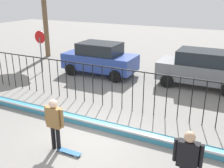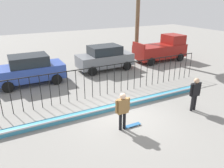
{
  "view_description": "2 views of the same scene",
  "coord_description": "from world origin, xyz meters",
  "px_view_note": "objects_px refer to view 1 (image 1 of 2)",
  "views": [
    {
      "loc": [
        4.13,
        -6.38,
        4.72
      ],
      "look_at": [
        -0.22,
        2.34,
        1.25
      ],
      "focal_mm": 41.99,
      "sensor_mm": 36.0,
      "label": 1
    },
    {
      "loc": [
        -4.78,
        -7.83,
        5.28
      ],
      "look_at": [
        0.26,
        1.84,
        1.03
      ],
      "focal_mm": 35.3,
      "sensor_mm": 36.0,
      "label": 2
    }
  ],
  "objects_px": {
    "skateboarder": "(54,120)",
    "skateboard": "(69,152)",
    "parked_car_gray": "(201,68)",
    "parked_car_blue": "(100,58)",
    "camera_operator": "(188,158)",
    "stop_sign": "(40,46)"
  },
  "relations": [
    {
      "from": "parked_car_gray",
      "to": "skateboard",
      "type": "bearing_deg",
      "value": -105.48
    },
    {
      "from": "skateboard",
      "to": "parked_car_gray",
      "type": "relative_size",
      "value": 0.19
    },
    {
      "from": "parked_car_blue",
      "to": "skateboarder",
      "type": "bearing_deg",
      "value": -68.07
    },
    {
      "from": "parked_car_gray",
      "to": "stop_sign",
      "type": "relative_size",
      "value": 1.72
    },
    {
      "from": "stop_sign",
      "to": "parked_car_gray",
      "type": "bearing_deg",
      "value": 9.72
    },
    {
      "from": "skateboarder",
      "to": "parked_car_gray",
      "type": "relative_size",
      "value": 0.39
    },
    {
      "from": "skateboard",
      "to": "parked_car_gray",
      "type": "xyz_separation_m",
      "value": [
        2.56,
        8.08,
        0.91
      ]
    },
    {
      "from": "skateboard",
      "to": "camera_operator",
      "type": "bearing_deg",
      "value": -1.52
    },
    {
      "from": "camera_operator",
      "to": "parked_car_blue",
      "type": "relative_size",
      "value": 0.4
    },
    {
      "from": "camera_operator",
      "to": "skateboard",
      "type": "bearing_deg",
      "value": 51.02
    },
    {
      "from": "skateboard",
      "to": "stop_sign",
      "type": "xyz_separation_m",
      "value": [
        -6.59,
        6.51,
        1.56
      ]
    },
    {
      "from": "parked_car_gray",
      "to": "stop_sign",
      "type": "xyz_separation_m",
      "value": [
        -9.15,
        -1.57,
        0.64
      ]
    },
    {
      "from": "skateboarder",
      "to": "parked_car_blue",
      "type": "xyz_separation_m",
      "value": [
        -2.6,
        7.56,
        -0.05
      ]
    },
    {
      "from": "skateboarder",
      "to": "camera_operator",
      "type": "relative_size",
      "value": 0.98
    },
    {
      "from": "skateboard",
      "to": "stop_sign",
      "type": "relative_size",
      "value": 0.32
    },
    {
      "from": "parked_car_blue",
      "to": "camera_operator",
      "type": "bearing_deg",
      "value": -46.42
    },
    {
      "from": "skateboard",
      "to": "skateboarder",
      "type": "bearing_deg",
      "value": 177.9
    },
    {
      "from": "stop_sign",
      "to": "parked_car_blue",
      "type": "bearing_deg",
      "value": 16.97
    },
    {
      "from": "camera_operator",
      "to": "stop_sign",
      "type": "distance_m",
      "value": 12.11
    },
    {
      "from": "skateboarder",
      "to": "skateboard",
      "type": "bearing_deg",
      "value": 3.56
    },
    {
      "from": "camera_operator",
      "to": "parked_car_gray",
      "type": "xyz_separation_m",
      "value": [
        -0.96,
        8.2,
        -0.06
      ]
    },
    {
      "from": "skateboard",
      "to": "parked_car_gray",
      "type": "distance_m",
      "value": 8.52
    }
  ]
}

